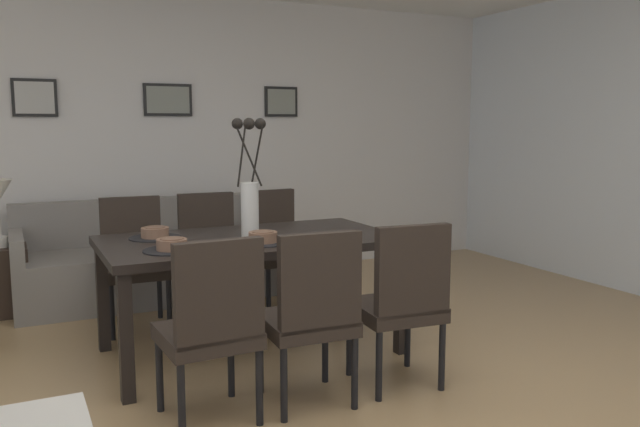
# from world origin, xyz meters

# --- Properties ---
(ground_plane) EXTENTS (9.00, 9.00, 0.00)m
(ground_plane) POSITION_xyz_m (0.00, 0.00, 0.00)
(ground_plane) COLOR tan
(back_wall_panel) EXTENTS (9.00, 0.10, 2.60)m
(back_wall_panel) POSITION_xyz_m (0.00, 3.25, 1.30)
(back_wall_panel) COLOR silver
(back_wall_panel) RESTS_ON ground
(dining_table) EXTENTS (1.80, 0.99, 0.74)m
(dining_table) POSITION_xyz_m (0.19, 1.05, 0.67)
(dining_table) COLOR black
(dining_table) RESTS_ON ground
(dining_chair_near_left) EXTENTS (0.46, 0.46, 0.92)m
(dining_chair_near_left) POSITION_xyz_m (-0.32, 0.18, 0.51)
(dining_chair_near_left) COLOR black
(dining_chair_near_left) RESTS_ON ground
(dining_chair_near_right) EXTENTS (0.46, 0.46, 0.92)m
(dining_chair_near_right) POSITION_xyz_m (-0.38, 1.93, 0.51)
(dining_chair_near_right) COLOR black
(dining_chair_near_right) RESTS_ON ground
(dining_chair_far_left) EXTENTS (0.46, 0.46, 0.92)m
(dining_chair_far_left) POSITION_xyz_m (0.19, 0.15, 0.51)
(dining_chair_far_left) COLOR black
(dining_chair_far_left) RESTS_ON ground
(dining_chair_far_right) EXTENTS (0.47, 0.47, 0.92)m
(dining_chair_far_right) POSITION_xyz_m (0.19, 1.95, 0.51)
(dining_chair_far_right) COLOR black
(dining_chair_far_right) RESTS_ON ground
(dining_chair_mid_left) EXTENTS (0.47, 0.47, 0.92)m
(dining_chair_mid_left) POSITION_xyz_m (0.73, 0.16, 0.51)
(dining_chair_mid_left) COLOR black
(dining_chair_mid_left) RESTS_ON ground
(dining_chair_mid_right) EXTENTS (0.47, 0.47, 0.92)m
(dining_chair_mid_right) POSITION_xyz_m (0.72, 1.95, 0.51)
(dining_chair_mid_right) COLOR black
(dining_chair_mid_right) RESTS_ON ground
(centerpiece_vase) EXTENTS (0.21, 0.23, 0.73)m
(centerpiece_vase) POSITION_xyz_m (0.19, 1.05, 1.02)
(centerpiece_vase) COLOR silver
(centerpiece_vase) RESTS_ON dining_table
(placemat_near_left) EXTENTS (0.32, 0.32, 0.01)m
(placemat_near_left) POSITION_xyz_m (-0.35, 0.83, 0.74)
(placemat_near_left) COLOR black
(placemat_near_left) RESTS_ON dining_table
(bowl_near_left) EXTENTS (0.17, 0.17, 0.07)m
(bowl_near_left) POSITION_xyz_m (-0.35, 0.83, 0.78)
(bowl_near_left) COLOR brown
(bowl_near_left) RESTS_ON dining_table
(placemat_near_right) EXTENTS (0.32, 0.32, 0.01)m
(placemat_near_right) POSITION_xyz_m (-0.35, 1.28, 0.74)
(placemat_near_right) COLOR black
(placemat_near_right) RESTS_ON dining_table
(bowl_near_right) EXTENTS (0.17, 0.17, 0.07)m
(bowl_near_right) POSITION_xyz_m (-0.35, 1.28, 0.78)
(bowl_near_right) COLOR brown
(bowl_near_right) RESTS_ON dining_table
(placemat_far_left) EXTENTS (0.32, 0.32, 0.01)m
(placemat_far_left) POSITION_xyz_m (0.19, 0.83, 0.74)
(placemat_far_left) COLOR black
(placemat_far_left) RESTS_ON dining_table
(bowl_far_left) EXTENTS (0.17, 0.17, 0.07)m
(bowl_far_left) POSITION_xyz_m (0.19, 0.83, 0.78)
(bowl_far_left) COLOR brown
(bowl_far_left) RESTS_ON dining_table
(sofa) EXTENTS (2.06, 0.84, 0.80)m
(sofa) POSITION_xyz_m (-0.14, 2.70, 0.28)
(sofa) COLOR gray
(sofa) RESTS_ON ground
(side_table) EXTENTS (0.36, 0.36, 0.52)m
(side_table) POSITION_xyz_m (-1.23, 2.65, 0.26)
(side_table) COLOR #33261E
(side_table) RESTS_ON ground
(framed_picture_left) EXTENTS (0.35, 0.03, 0.31)m
(framed_picture_left) POSITION_xyz_m (-0.91, 3.18, 1.65)
(framed_picture_left) COLOR black
(framed_picture_center) EXTENTS (0.43, 0.03, 0.29)m
(framed_picture_center) POSITION_xyz_m (0.19, 3.18, 1.65)
(framed_picture_center) COLOR black
(framed_picture_right) EXTENTS (0.34, 0.03, 0.29)m
(framed_picture_right) POSITION_xyz_m (1.28, 3.18, 1.65)
(framed_picture_right) COLOR black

